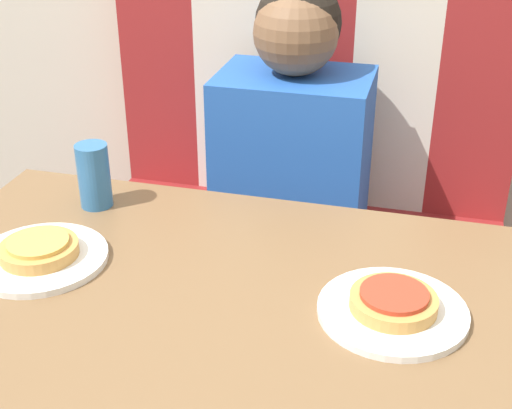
{
  "coord_description": "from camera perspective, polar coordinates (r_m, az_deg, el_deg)",
  "views": [
    {
      "loc": [
        0.32,
        -0.86,
        1.39
      ],
      "look_at": [
        0.0,
        0.35,
        0.73
      ],
      "focal_mm": 50.0,
      "sensor_mm": 36.0,
      "label": 1
    }
  ],
  "objects": [
    {
      "name": "drinking_cup",
      "position": [
        1.4,
        -12.83,
        2.27
      ],
      "size": [
        0.06,
        0.06,
        0.13
      ],
      "color": "#2D669E",
      "rests_on": "dining_table"
    },
    {
      "name": "person",
      "position": [
        1.72,
        3.04,
        6.38
      ],
      "size": [
        0.36,
        0.26,
        0.64
      ],
      "color": "#2356B2",
      "rests_on": "booth_seat"
    },
    {
      "name": "pizza_right",
      "position": [
        1.1,
        10.95,
        -7.57
      ],
      "size": [
        0.13,
        0.13,
        0.03
      ],
      "color": "#C68E47",
      "rests_on": "plate_right"
    },
    {
      "name": "plate_left",
      "position": [
        1.27,
        -16.86,
        -4.14
      ],
      "size": [
        0.23,
        0.23,
        0.01
      ],
      "color": "white",
      "rests_on": "dining_table"
    },
    {
      "name": "booth_backrest",
      "position": [
        1.93,
        4.63,
        10.77
      ],
      "size": [
        1.08,
        0.08,
        0.74
      ],
      "color": "maroon",
      "rests_on": "booth_seat"
    },
    {
      "name": "pizza_left",
      "position": [
        1.26,
        -16.98,
        -3.39
      ],
      "size": [
        0.13,
        0.13,
        0.03
      ],
      "color": "#C68E47",
      "rests_on": "plate_left"
    },
    {
      "name": "dining_table",
      "position": [
        1.18,
        -4.45,
        -11.38
      ],
      "size": [
        1.04,
        0.73,
        0.74
      ],
      "color": "brown",
      "rests_on": "ground_plane"
    },
    {
      "name": "plate_right",
      "position": [
        1.11,
        10.86,
        -8.38
      ],
      "size": [
        0.23,
        0.23,
        0.01
      ],
      "color": "white",
      "rests_on": "dining_table"
    },
    {
      "name": "booth_seat",
      "position": [
        1.98,
        2.63,
        -8.2
      ],
      "size": [
        1.08,
        0.57,
        0.46
      ],
      "color": "maroon",
      "rests_on": "ground_plane"
    }
  ]
}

